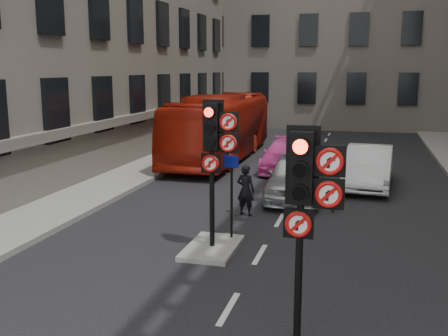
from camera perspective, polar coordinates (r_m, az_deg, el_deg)
The scene contains 11 objects.
pavement_left at distance 21.52m, azimuth -11.42°, elevation -1.01°, with size 3.00×50.00×0.16m, color gray.
centre_island at distance 13.08m, azimuth -1.29°, elevation -8.67°, with size 1.20×2.00×0.12m, color gray.
signal_near at distance 8.07m, azimuth 8.97°, elevation -2.53°, with size 0.91×0.40×3.58m.
signal_far at distance 12.42m, azimuth -0.97°, elevation 2.85°, with size 0.91×0.40×3.58m.
car_silver at distance 18.13m, azimuth 7.79°, elevation -0.87°, with size 1.82×4.54×1.55m, color #B1B4B9.
car_white at distance 20.42m, azimuth 15.48°, elevation 0.14°, with size 1.63×4.67×1.54m, color silver.
car_pink at distance 23.05m, azimuth 6.70°, elevation 1.36°, with size 1.83×4.50×1.31m, color #E844A7.
bus_red at distance 25.64m, azimuth -0.35°, elevation 4.47°, with size 2.64×11.30×3.15m, color #99180B.
motorcycle at distance 17.06m, azimuth 11.73°, elevation -2.83°, with size 0.43×1.53×0.92m, color black.
motorcyclist at distance 15.89m, azimuth 2.37°, elevation -2.42°, with size 0.57×0.37×1.56m, color black.
info_sign at distance 13.28m, azimuth 0.81°, elevation -1.87°, with size 0.37×0.11×2.14m.
Camera 1 is at (2.29, -6.82, 4.44)m, focal length 42.00 mm.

